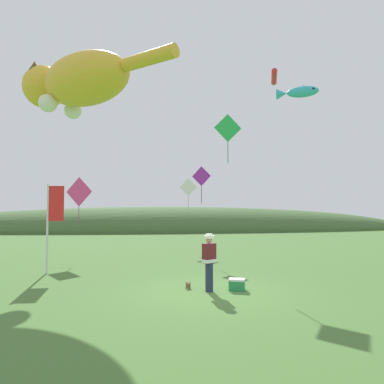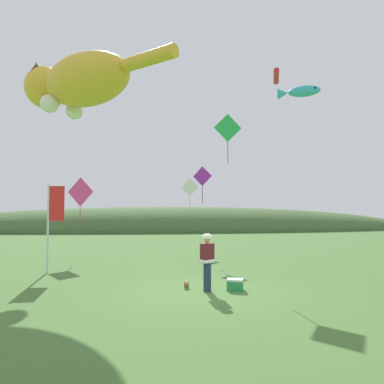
{
  "view_description": "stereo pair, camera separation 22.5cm",
  "coord_description": "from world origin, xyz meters",
  "px_view_note": "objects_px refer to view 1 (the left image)",
  "views": [
    {
      "loc": [
        -1.76,
        -10.54,
        2.57
      ],
      "look_at": [
        0.0,
        4.0,
        3.27
      ],
      "focal_mm": 32.0,
      "sensor_mm": 36.0,
      "label": 1
    },
    {
      "loc": [
        -1.54,
        -10.56,
        2.57
      ],
      "look_at": [
        0.0,
        4.0,
        3.27
      ],
      "focal_mm": 32.0,
      "sensor_mm": 36.0,
      "label": 2
    }
  ],
  "objects_px": {
    "festival_banner_pole": "(52,215)",
    "kite_diamond_violet": "(201,177)",
    "picnic_cooler": "(237,284)",
    "kite_giant_cat": "(76,83)",
    "kite_spool": "(188,285)",
    "kite_diamond_pink": "(79,192)",
    "kite_fish_windsock": "(298,92)",
    "festival_attendant": "(209,260)",
    "kite_diamond_white": "(188,187)",
    "kite_tube_streamer": "(274,77)",
    "kite_diamond_green": "(228,128)"
  },
  "relations": [
    {
      "from": "festival_banner_pole",
      "to": "kite_diamond_violet",
      "type": "relative_size",
      "value": 1.81
    },
    {
      "from": "picnic_cooler",
      "to": "kite_giant_cat",
      "type": "xyz_separation_m",
      "value": [
        -6.33,
        6.22,
        8.47
      ]
    },
    {
      "from": "kite_spool",
      "to": "kite_diamond_pink",
      "type": "xyz_separation_m",
      "value": [
        -4.84,
        6.94,
        3.29
      ]
    },
    {
      "from": "kite_giant_cat",
      "to": "kite_fish_windsock",
      "type": "relative_size",
      "value": 3.52
    },
    {
      "from": "festival_attendant",
      "to": "festival_banner_pole",
      "type": "distance_m",
      "value": 6.91
    },
    {
      "from": "festival_banner_pole",
      "to": "kite_diamond_white",
      "type": "distance_m",
      "value": 9.46
    },
    {
      "from": "picnic_cooler",
      "to": "kite_diamond_white",
      "type": "bearing_deg",
      "value": 92.04
    },
    {
      "from": "festival_attendant",
      "to": "kite_tube_streamer",
      "type": "xyz_separation_m",
      "value": [
        6.34,
        11.08,
        10.4
      ]
    },
    {
      "from": "festival_attendant",
      "to": "kite_fish_windsock",
      "type": "height_order",
      "value": "kite_fish_windsock"
    },
    {
      "from": "festival_attendant",
      "to": "picnic_cooler",
      "type": "bearing_deg",
      "value": 2.48
    },
    {
      "from": "kite_giant_cat",
      "to": "picnic_cooler",
      "type": "bearing_deg",
      "value": -44.49
    },
    {
      "from": "kite_diamond_green",
      "to": "kite_fish_windsock",
      "type": "bearing_deg",
      "value": 33.36
    },
    {
      "from": "kite_tube_streamer",
      "to": "kite_diamond_pink",
      "type": "relative_size",
      "value": 0.87
    },
    {
      "from": "kite_giant_cat",
      "to": "kite_fish_windsock",
      "type": "height_order",
      "value": "kite_giant_cat"
    },
    {
      "from": "festival_banner_pole",
      "to": "kite_fish_windsock",
      "type": "height_order",
      "value": "kite_fish_windsock"
    },
    {
      "from": "picnic_cooler",
      "to": "kite_diamond_pink",
      "type": "xyz_separation_m",
      "value": [
        -6.33,
        7.35,
        3.22
      ]
    },
    {
      "from": "kite_giant_cat",
      "to": "festival_attendant",
      "type": "bearing_deg",
      "value": -48.97
    },
    {
      "from": "kite_spool",
      "to": "kite_diamond_pink",
      "type": "relative_size",
      "value": 0.1
    },
    {
      "from": "kite_diamond_pink",
      "to": "kite_spool",
      "type": "bearing_deg",
      "value": -55.12
    },
    {
      "from": "kite_diamond_white",
      "to": "kite_diamond_green",
      "type": "distance_m",
      "value": 7.46
    },
    {
      "from": "kite_fish_windsock",
      "to": "kite_diamond_pink",
      "type": "height_order",
      "value": "kite_fish_windsock"
    },
    {
      "from": "kite_giant_cat",
      "to": "kite_diamond_violet",
      "type": "xyz_separation_m",
      "value": [
        6.26,
        0.82,
        -4.42
      ]
    },
    {
      "from": "festival_attendant",
      "to": "festival_banner_pole",
      "type": "relative_size",
      "value": 0.5
    },
    {
      "from": "kite_diamond_pink",
      "to": "kite_diamond_green",
      "type": "relative_size",
      "value": 1.14
    },
    {
      "from": "kite_diamond_violet",
      "to": "kite_diamond_green",
      "type": "bearing_deg",
      "value": -80.59
    },
    {
      "from": "kite_diamond_pink",
      "to": "kite_diamond_violet",
      "type": "height_order",
      "value": "kite_diamond_violet"
    },
    {
      "from": "festival_banner_pole",
      "to": "kite_giant_cat",
      "type": "bearing_deg",
      "value": 84.02
    },
    {
      "from": "kite_spool",
      "to": "kite_giant_cat",
      "type": "height_order",
      "value": "kite_giant_cat"
    },
    {
      "from": "picnic_cooler",
      "to": "kite_spool",
      "type": "bearing_deg",
      "value": 164.47
    },
    {
      "from": "kite_diamond_violet",
      "to": "kite_giant_cat",
      "type": "bearing_deg",
      "value": -172.52
    },
    {
      "from": "kite_giant_cat",
      "to": "festival_banner_pole",
      "type": "bearing_deg",
      "value": -95.98
    },
    {
      "from": "kite_diamond_violet",
      "to": "festival_attendant",
      "type": "bearing_deg",
      "value": -96.56
    },
    {
      "from": "picnic_cooler",
      "to": "kite_diamond_pink",
      "type": "height_order",
      "value": "kite_diamond_pink"
    },
    {
      "from": "kite_diamond_pink",
      "to": "kite_diamond_green",
      "type": "height_order",
      "value": "kite_diamond_green"
    },
    {
      "from": "kite_diamond_pink",
      "to": "festival_attendant",
      "type": "bearing_deg",
      "value": -53.62
    },
    {
      "from": "kite_fish_windsock",
      "to": "kite_diamond_violet",
      "type": "distance_m",
      "value": 6.79
    },
    {
      "from": "festival_banner_pole",
      "to": "kite_giant_cat",
      "type": "xyz_separation_m",
      "value": [
        0.27,
        2.62,
        6.36
      ]
    },
    {
      "from": "picnic_cooler",
      "to": "kite_tube_streamer",
      "type": "relative_size",
      "value": 0.27
    },
    {
      "from": "kite_tube_streamer",
      "to": "kite_diamond_white",
      "type": "distance_m",
      "value": 9.5
    },
    {
      "from": "kite_spool",
      "to": "kite_diamond_violet",
      "type": "distance_m",
      "value": 7.93
    },
    {
      "from": "festival_banner_pole",
      "to": "kite_diamond_pink",
      "type": "height_order",
      "value": "kite_diamond_pink"
    },
    {
      "from": "festival_attendant",
      "to": "kite_fish_windsock",
      "type": "bearing_deg",
      "value": 47.51
    },
    {
      "from": "kite_tube_streamer",
      "to": "kite_diamond_green",
      "type": "relative_size",
      "value": 1.0
    },
    {
      "from": "festival_attendant",
      "to": "festival_banner_pole",
      "type": "bearing_deg",
      "value": 147.53
    },
    {
      "from": "picnic_cooler",
      "to": "kite_diamond_green",
      "type": "relative_size",
      "value": 0.27
    },
    {
      "from": "kite_giant_cat",
      "to": "kite_tube_streamer",
      "type": "xyz_separation_m",
      "value": [
        11.79,
        4.83,
        2.7
      ]
    },
    {
      "from": "festival_attendant",
      "to": "kite_giant_cat",
      "type": "height_order",
      "value": "kite_giant_cat"
    },
    {
      "from": "kite_spool",
      "to": "kite_fish_windsock",
      "type": "xyz_separation_m",
      "value": [
        6.49,
        5.97,
        8.59
      ]
    },
    {
      "from": "picnic_cooler",
      "to": "kite_diamond_green",
      "type": "xyz_separation_m",
      "value": [
        0.53,
        3.44,
        5.77
      ]
    },
    {
      "from": "kite_spool",
      "to": "kite_tube_streamer",
      "type": "bearing_deg",
      "value": 56.8
    }
  ]
}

